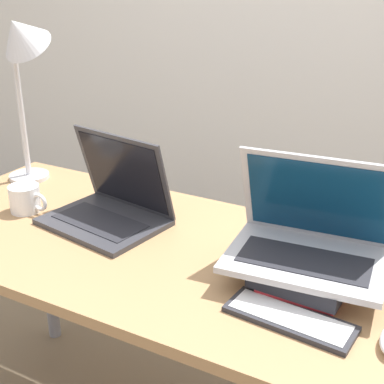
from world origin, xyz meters
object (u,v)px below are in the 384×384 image
laptop_on_books (309,239)px  wireless_keyboard (290,318)px  laptop_left (110,205)px  book_stack (306,275)px  desk_lamp (21,54)px  mug (26,199)px

laptop_on_books → wireless_keyboard: bearing=-83.2°
laptop_on_books → laptop_left: bearing=177.1°
book_stack → desk_lamp: bearing=170.1°
laptop_left → wireless_keyboard: 0.67m
wireless_keyboard → mug: bearing=170.6°
book_stack → wireless_keyboard: 0.15m
laptop_left → mug: laptop_left is taller
laptop_left → book_stack: 0.62m
laptop_left → book_stack: bearing=-6.2°
laptop_left → laptop_on_books: (0.61, -0.03, 0.05)m
mug → desk_lamp: size_ratio=0.23×
wireless_keyboard → mug: mug is taller
desk_lamp → mug: bearing=-54.2°
mug → desk_lamp: bearing=125.8°
book_stack → laptop_on_books: 0.09m
laptop_left → desk_lamp: size_ratio=0.63×
mug → laptop_left: bearing=13.9°
wireless_keyboard → desk_lamp: bearing=162.3°
book_stack → desk_lamp: 1.12m
laptop_left → laptop_on_books: laptop_on_books is taller
mug → desk_lamp: (-0.13, 0.18, 0.41)m
laptop_on_books → mug: bearing=-177.6°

